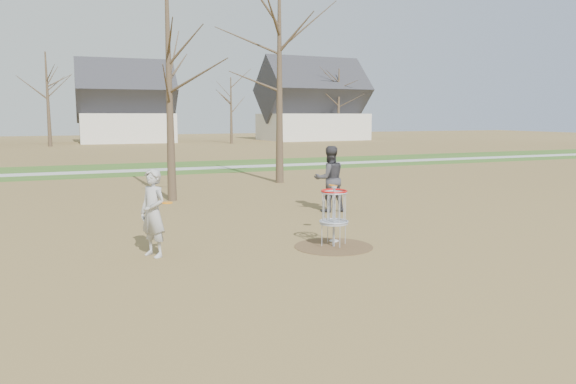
% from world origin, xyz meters
% --- Properties ---
extents(ground, '(160.00, 160.00, 0.00)m').
position_xyz_m(ground, '(0.00, 0.00, 0.00)').
color(ground, brown).
rests_on(ground, ground).
extents(green_band, '(160.00, 8.00, 0.01)m').
position_xyz_m(green_band, '(0.00, 21.00, 0.01)').
color(green_band, '#2D5119').
rests_on(green_band, ground).
extents(footpath, '(160.00, 1.50, 0.01)m').
position_xyz_m(footpath, '(0.00, 20.00, 0.01)').
color(footpath, '#9E9E99').
rests_on(footpath, green_band).
extents(dirt_circle, '(1.80, 1.80, 0.01)m').
position_xyz_m(dirt_circle, '(0.00, 0.00, 0.01)').
color(dirt_circle, '#47331E').
rests_on(dirt_circle, ground).
extents(player_standing, '(0.73, 0.81, 1.87)m').
position_xyz_m(player_standing, '(-3.93, 0.69, 0.93)').
color(player_standing, '#A4A4A4').
rests_on(player_standing, ground).
extents(player_throwing, '(1.07, 0.87, 2.05)m').
position_xyz_m(player_throwing, '(2.07, 4.30, 1.02)').
color(player_throwing, '#36353A').
rests_on(player_throwing, ground).
extents(disc_grounded, '(0.22, 0.22, 0.02)m').
position_xyz_m(disc_grounded, '(0.25, 0.46, 0.02)').
color(disc_grounded, silver).
rests_on(disc_grounded, dirt_circle).
extents(discs_in_play, '(4.48, 0.99, 0.11)m').
position_xyz_m(discs_in_play, '(-1.45, 0.80, 1.22)').
color(discs_in_play, orange).
rests_on(discs_in_play, ground).
extents(disc_golf_basket, '(0.64, 0.64, 1.35)m').
position_xyz_m(disc_golf_basket, '(0.00, 0.00, 0.91)').
color(disc_golf_basket, '#9EA3AD').
rests_on(disc_golf_basket, ground).
extents(bare_trees, '(52.62, 44.98, 9.00)m').
position_xyz_m(bare_trees, '(1.78, 35.79, 5.35)').
color(bare_trees, '#382B1E').
rests_on(bare_trees, ground).
extents(houses_row, '(56.51, 10.01, 7.26)m').
position_xyz_m(houses_row, '(4.32, 52.56, 3.52)').
color(houses_row, silver).
rests_on(houses_row, ground).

